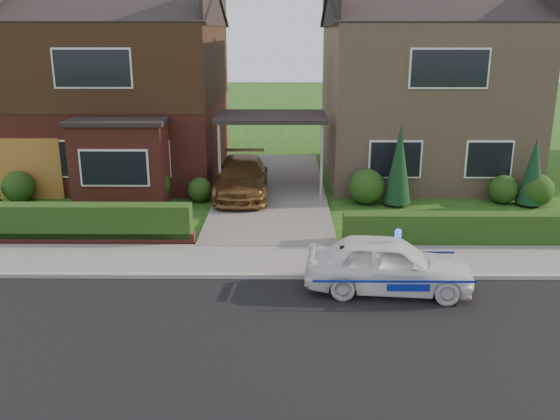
{
  "coord_description": "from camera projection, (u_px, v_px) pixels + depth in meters",
  "views": [
    {
      "loc": [
        0.47,
        -9.74,
        5.52
      ],
      "look_at": [
        0.37,
        3.5,
        1.54
      ],
      "focal_mm": 38.0,
      "sensor_mm": 36.0,
      "label": 1
    }
  ],
  "objects": [
    {
      "name": "ground",
      "position": [
        259.0,
        345.0,
        10.92
      ],
      "size": [
        120.0,
        120.0,
        0.0
      ],
      "primitive_type": "plane",
      "color": "#184512",
      "rests_on": "ground"
    },
    {
      "name": "road",
      "position": [
        259.0,
        345.0,
        10.92
      ],
      "size": [
        60.0,
        6.0,
        0.02
      ],
      "primitive_type": "cube",
      "color": "black",
      "rests_on": "ground"
    },
    {
      "name": "kerb",
      "position": [
        264.0,
        276.0,
        13.82
      ],
      "size": [
        60.0,
        0.16,
        0.12
      ],
      "primitive_type": "cube",
      "color": "#9E9993",
      "rests_on": "ground"
    },
    {
      "name": "sidewalk",
      "position": [
        266.0,
        260.0,
        14.83
      ],
      "size": [
        60.0,
        2.0,
        0.1
      ],
      "primitive_type": "cube",
      "color": "slate",
      "rests_on": "ground"
    },
    {
      "name": "driveway",
      "position": [
        272.0,
        190.0,
        21.43
      ],
      "size": [
        3.8,
        12.0,
        0.12
      ],
      "primitive_type": "cube",
      "color": "#666059",
      "rests_on": "ground"
    },
    {
      "name": "house_left",
      "position": [
        125.0,
        78.0,
        23.18
      ],
      "size": [
        7.5,
        9.53,
        7.25
      ],
      "color": "maroon",
      "rests_on": "ground"
    },
    {
      "name": "house_right",
      "position": [
        421.0,
        82.0,
        23.22
      ],
      "size": [
        7.5,
        8.06,
        7.25
      ],
      "color": "#9E7E61",
      "rests_on": "ground"
    },
    {
      "name": "carport_link",
      "position": [
        271.0,
        118.0,
        20.64
      ],
      "size": [
        3.8,
        3.0,
        2.77
      ],
      "color": "black",
      "rests_on": "ground"
    },
    {
      "name": "garage_door",
      "position": [
        30.0,
        169.0,
        20.22
      ],
      "size": [
        2.2,
        0.1,
        2.1
      ],
      "primitive_type": "cube",
      "color": "#945C20",
      "rests_on": "ground"
    },
    {
      "name": "dwarf_wall",
      "position": [
        53.0,
        239.0,
        15.99
      ],
      "size": [
        7.7,
        0.25,
        0.36
      ],
      "primitive_type": "cube",
      "color": "maroon",
      "rests_on": "ground"
    },
    {
      "name": "hedge_left",
      "position": [
        55.0,
        243.0,
        16.18
      ],
      "size": [
        7.5,
        0.55,
        0.9
      ],
      "primitive_type": "cube",
      "color": "black",
      "rests_on": "ground"
    },
    {
      "name": "hedge_right",
      "position": [
        481.0,
        245.0,
        15.99
      ],
      "size": [
        7.5,
        0.55,
        0.8
      ],
      "primitive_type": "cube",
      "color": "black",
      "rests_on": "ground"
    },
    {
      "name": "shrub_left_far",
      "position": [
        18.0,
        187.0,
        19.93
      ],
      "size": [
        1.08,
        1.08,
        1.08
      ],
      "primitive_type": "sphere",
      "color": "black",
      "rests_on": "ground"
    },
    {
      "name": "shrub_left_mid",
      "position": [
        150.0,
        185.0,
        19.66
      ],
      "size": [
        1.32,
        1.32,
        1.32
      ],
      "primitive_type": "sphere",
      "color": "black",
      "rests_on": "ground"
    },
    {
      "name": "shrub_left_near",
      "position": [
        200.0,
        190.0,
        20.01
      ],
      "size": [
        0.84,
        0.84,
        0.84
      ],
      "primitive_type": "sphere",
      "color": "black",
      "rests_on": "ground"
    },
    {
      "name": "shrub_right_near",
      "position": [
        366.0,
        186.0,
        19.72
      ],
      "size": [
        1.2,
        1.2,
        1.2
      ],
      "primitive_type": "sphere",
      "color": "black",
      "rests_on": "ground"
    },
    {
      "name": "shrub_right_mid",
      "position": [
        503.0,
        189.0,
        19.81
      ],
      "size": [
        0.96,
        0.96,
        0.96
      ],
      "primitive_type": "sphere",
      "color": "black",
      "rests_on": "ground"
    },
    {
      "name": "shrub_right_far",
      "position": [
        537.0,
        190.0,
        19.5
      ],
      "size": [
        1.08,
        1.08,
        1.08
      ],
      "primitive_type": "sphere",
      "color": "black",
      "rests_on": "ground"
    },
    {
      "name": "conifer_a",
      "position": [
        399.0,
        167.0,
        19.32
      ],
      "size": [
        0.9,
        0.9,
        2.6
      ],
      "primitive_type": "cone",
      "color": "black",
      "rests_on": "ground"
    },
    {
      "name": "conifer_b",
      "position": [
        533.0,
        173.0,
        19.34
      ],
      "size": [
        0.9,
        0.9,
        2.2
      ],
      "primitive_type": "cone",
      "color": "black",
      "rests_on": "ground"
    },
    {
      "name": "police_car",
      "position": [
        388.0,
        265.0,
        13.01
      ],
      "size": [
        3.36,
        3.78,
        1.41
      ],
      "rotation": [
        0.0,
        0.0,
        1.47
      ],
      "color": "white",
      "rests_on": "ground"
    },
    {
      "name": "driveway_car",
      "position": [
        242.0,
        177.0,
        20.33
      ],
      "size": [
        1.88,
        4.41,
        1.27
      ],
      "primitive_type": "imported",
      "rotation": [
        0.0,
        0.0,
        0.02
      ],
      "color": "brown",
      "rests_on": "driveway"
    },
    {
      "name": "potted_plant_c",
      "position": [
        152.0,
        225.0,
        16.59
      ],
      "size": [
        0.46,
        0.46,
        0.68
      ],
      "primitive_type": "imported",
      "rotation": [
        0.0,
        0.0,
        1.34
      ],
      "color": "gray",
      "rests_on": "ground"
    }
  ]
}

